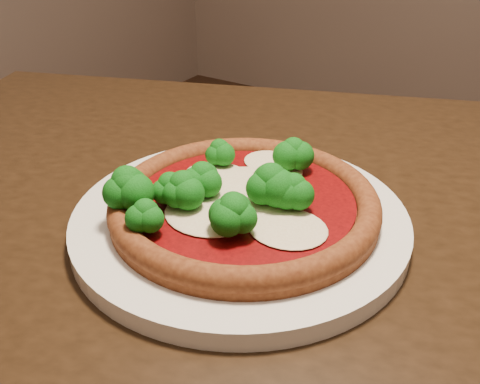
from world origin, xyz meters
The scene contains 3 objects.
dining_table centered at (-0.22, -0.17, 0.64)m, with size 1.33×1.10×0.75m.
plate centered at (-0.28, -0.24, 0.76)m, with size 0.32×0.32×0.02m, color white.
pizza centered at (-0.28, -0.24, 0.79)m, with size 0.26×0.26×0.06m.
Camera 1 is at (-0.04, -0.60, 1.04)m, focal length 40.00 mm.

